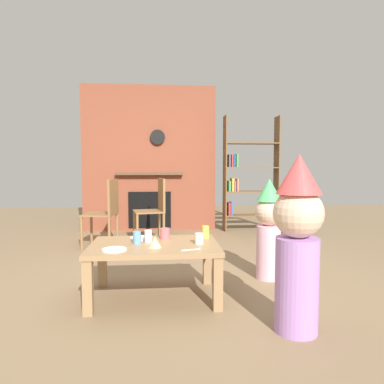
{
  "coord_description": "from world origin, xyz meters",
  "views": [
    {
      "loc": [
        -0.17,
        -3.23,
        1.06
      ],
      "look_at": [
        0.15,
        0.4,
        0.8
      ],
      "focal_mm": 32.19,
      "sensor_mm": 36.0,
      "label": 1
    }
  ],
  "objects_px": {
    "birthday_cake_slice": "(155,242)",
    "child_with_cone_hat": "(298,239)",
    "bookshelf": "(247,177)",
    "dining_chair_left": "(106,209)",
    "paper_cup_near_left": "(148,236)",
    "paper_cup_near_right": "(137,238)",
    "paper_plate_rear": "(141,238)",
    "paper_cup_far_right": "(199,239)",
    "potted_plant_tall": "(292,215)",
    "coffee_table": "(155,252)",
    "child_in_pink": "(269,226)",
    "dining_chair_middle": "(155,206)",
    "paper_plate_front": "(114,250)",
    "paper_cup_center": "(206,232)",
    "paper_cup_far_left": "(165,234)"
  },
  "relations": [
    {
      "from": "coffee_table",
      "to": "paper_cup_far_right",
      "type": "distance_m",
      "value": 0.38
    },
    {
      "from": "birthday_cake_slice",
      "to": "child_with_cone_hat",
      "type": "relative_size",
      "value": 0.09
    },
    {
      "from": "coffee_table",
      "to": "potted_plant_tall",
      "type": "distance_m",
      "value": 3.05
    },
    {
      "from": "paper_cup_near_left",
      "to": "paper_cup_center",
      "type": "bearing_deg",
      "value": 15.11
    },
    {
      "from": "bookshelf",
      "to": "paper_cup_near_right",
      "type": "bearing_deg",
      "value": -119.4
    },
    {
      "from": "coffee_table",
      "to": "paper_plate_front",
      "type": "relative_size",
      "value": 5.6
    },
    {
      "from": "paper_cup_far_right",
      "to": "child_with_cone_hat",
      "type": "bearing_deg",
      "value": -48.11
    },
    {
      "from": "paper_cup_near_left",
      "to": "paper_cup_near_right",
      "type": "xyz_separation_m",
      "value": [
        -0.09,
        -0.04,
        -0.0
      ]
    },
    {
      "from": "paper_cup_near_left",
      "to": "paper_cup_near_right",
      "type": "height_order",
      "value": "paper_cup_near_left"
    },
    {
      "from": "paper_cup_near_left",
      "to": "child_in_pink",
      "type": "bearing_deg",
      "value": 16.37
    },
    {
      "from": "paper_cup_center",
      "to": "birthday_cake_slice",
      "type": "relative_size",
      "value": 1.05
    },
    {
      "from": "child_in_pink",
      "to": "dining_chair_left",
      "type": "bearing_deg",
      "value": -59.45
    },
    {
      "from": "bookshelf",
      "to": "potted_plant_tall",
      "type": "distance_m",
      "value": 0.99
    },
    {
      "from": "paper_cup_near_left",
      "to": "potted_plant_tall",
      "type": "distance_m",
      "value": 3.05
    },
    {
      "from": "child_in_pink",
      "to": "dining_chair_middle",
      "type": "xyz_separation_m",
      "value": [
        -1.1,
        1.69,
        0.01
      ]
    },
    {
      "from": "paper_cup_near_left",
      "to": "paper_cup_far_right",
      "type": "distance_m",
      "value": 0.42
    },
    {
      "from": "paper_cup_near_left",
      "to": "dining_chair_middle",
      "type": "distance_m",
      "value": 2.02
    },
    {
      "from": "paper_cup_center",
      "to": "paper_cup_far_left",
      "type": "xyz_separation_m",
      "value": [
        -0.35,
        -0.01,
        -0.01
      ]
    },
    {
      "from": "bookshelf",
      "to": "coffee_table",
      "type": "bearing_deg",
      "value": -117.09
    },
    {
      "from": "bookshelf",
      "to": "paper_cup_center",
      "type": "xyz_separation_m",
      "value": [
        -1.03,
        -2.69,
        -0.39
      ]
    },
    {
      "from": "paper_cup_far_left",
      "to": "paper_plate_rear",
      "type": "height_order",
      "value": "paper_cup_far_left"
    },
    {
      "from": "paper_cup_near_right",
      "to": "child_in_pink",
      "type": "bearing_deg",
      "value": 17.03
    },
    {
      "from": "paper_cup_near_right",
      "to": "dining_chair_left",
      "type": "height_order",
      "value": "dining_chair_left"
    },
    {
      "from": "child_with_cone_hat",
      "to": "paper_plate_rear",
      "type": "bearing_deg",
      "value": -4.25
    },
    {
      "from": "bookshelf",
      "to": "paper_cup_far_left",
      "type": "distance_m",
      "value": 3.05
    },
    {
      "from": "paper_plate_front",
      "to": "child_in_pink",
      "type": "height_order",
      "value": "child_in_pink"
    },
    {
      "from": "paper_cup_center",
      "to": "paper_plate_rear",
      "type": "bearing_deg",
      "value": 177.93
    },
    {
      "from": "paper_cup_near_left",
      "to": "coffee_table",
      "type": "bearing_deg",
      "value": -47.48
    },
    {
      "from": "coffee_table",
      "to": "birthday_cake_slice",
      "type": "relative_size",
      "value": 10.27
    },
    {
      "from": "bookshelf",
      "to": "paper_cup_near_right",
      "type": "height_order",
      "value": "bookshelf"
    },
    {
      "from": "child_in_pink",
      "to": "potted_plant_tall",
      "type": "height_order",
      "value": "child_in_pink"
    },
    {
      "from": "paper_cup_far_right",
      "to": "child_with_cone_hat",
      "type": "distance_m",
      "value": 0.85
    },
    {
      "from": "birthday_cake_slice",
      "to": "child_with_cone_hat",
      "type": "height_order",
      "value": "child_with_cone_hat"
    },
    {
      "from": "birthday_cake_slice",
      "to": "dining_chair_left",
      "type": "bearing_deg",
      "value": 109.06
    },
    {
      "from": "paper_cup_center",
      "to": "paper_plate_front",
      "type": "relative_size",
      "value": 0.57
    },
    {
      "from": "paper_cup_near_right",
      "to": "child_in_pink",
      "type": "distance_m",
      "value": 1.26
    },
    {
      "from": "paper_plate_rear",
      "to": "paper_cup_near_left",
      "type": "bearing_deg",
      "value": -66.47
    },
    {
      "from": "bookshelf",
      "to": "dining_chair_left",
      "type": "height_order",
      "value": "bookshelf"
    },
    {
      "from": "potted_plant_tall",
      "to": "child_with_cone_hat",
      "type": "bearing_deg",
      "value": -110.76
    },
    {
      "from": "paper_cup_near_left",
      "to": "child_with_cone_hat",
      "type": "height_order",
      "value": "child_with_cone_hat"
    },
    {
      "from": "child_with_cone_hat",
      "to": "paper_cup_far_left",
      "type": "bearing_deg",
      "value": -9.58
    },
    {
      "from": "paper_cup_center",
      "to": "bookshelf",
      "type": "bearing_deg",
      "value": 68.99
    },
    {
      "from": "bookshelf",
      "to": "dining_chair_left",
      "type": "xyz_separation_m",
      "value": [
        -2.14,
        -1.06,
        -0.38
      ]
    },
    {
      "from": "paper_cup_near_right",
      "to": "bookshelf",
      "type": "bearing_deg",
      "value": 60.6
    },
    {
      "from": "paper_cup_far_left",
      "to": "child_with_cone_hat",
      "type": "relative_size",
      "value": 0.08
    },
    {
      "from": "bookshelf",
      "to": "coffee_table",
      "type": "height_order",
      "value": "bookshelf"
    },
    {
      "from": "paper_cup_far_left",
      "to": "paper_plate_front",
      "type": "xyz_separation_m",
      "value": [
        -0.38,
        -0.38,
        -0.04
      ]
    },
    {
      "from": "child_with_cone_hat",
      "to": "dining_chair_middle",
      "type": "xyz_separation_m",
      "value": [
        -0.95,
        2.74,
        -0.09
      ]
    },
    {
      "from": "paper_cup_near_right",
      "to": "dining_chair_left",
      "type": "bearing_deg",
      "value": 106.28
    },
    {
      "from": "paper_cup_far_left",
      "to": "child_in_pink",
      "type": "bearing_deg",
      "value": 11.72
    }
  ]
}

